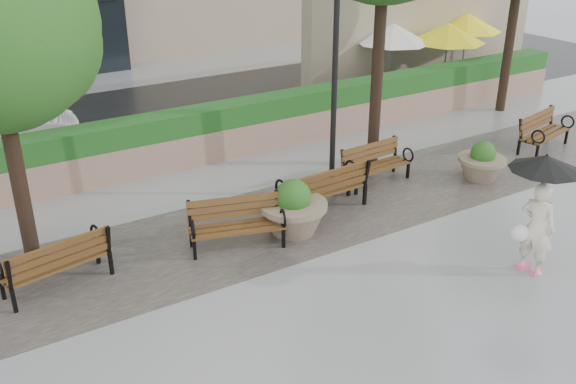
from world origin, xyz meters
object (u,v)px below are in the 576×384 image
bench_0 (58,272)px  bench_3 (376,172)px  bench_2 (323,198)px  pedestrian (540,203)px  bench_4 (543,139)px  planter_left (293,212)px  planter_right (482,164)px  lamppost (334,108)px  bench_1 (237,234)px

bench_0 → bench_3: size_ratio=1.09×
bench_2 → bench_3: bearing=-165.5°
pedestrian → bench_4: bearing=-68.4°
bench_3 → planter_left: planter_left is taller
planter_left → planter_right: planter_left is taller
bench_2 → lamppost: lamppost is taller
planter_left → pedestrian: (2.82, -3.42, 0.89)m
planter_right → bench_4: bearing=10.3°
bench_1 → bench_2: (2.27, 0.42, 0.03)m
bench_2 → bench_4: 7.02m
bench_1 → planter_right: bearing=15.4°
bench_0 → bench_2: size_ratio=0.95×
bench_4 → pedestrian: (-5.25, -3.88, 1.05)m
bench_2 → bench_3: 1.97m
bench_1 → bench_4: bearing=18.9°
lamppost → pedestrian: lamppost is taller
bench_1 → lamppost: (2.92, 1.04, 1.72)m
lamppost → bench_3: bearing=-1.9°
bench_3 → planter_left: size_ratio=1.29×
bench_2 → planter_left: (-1.05, -0.46, 0.13)m
bench_4 → planter_left: (-8.06, -0.46, 0.16)m
bench_4 → planter_right: (-2.87, -0.52, 0.08)m
bench_0 → bench_4: bench_0 is taller
bench_3 → planter_right: (2.26, -1.11, 0.09)m
bench_2 → bench_4: bearing=177.1°
bench_0 → bench_1: 3.24m
bench_3 → bench_0: bearing=-178.9°
planter_right → bench_2: bearing=172.8°
planter_left → planter_right: bearing=-0.7°
planter_right → lamppost: size_ratio=0.25×
bench_2 → planter_left: 1.15m
bench_1 → bench_0: bearing=-170.4°
bench_1 → pedestrian: (4.04, -3.47, 1.05)m
bench_3 → pedestrian: size_ratio=0.79×
bench_0 → lamppost: bearing=175.5°
bench_3 → bench_4: size_ratio=0.92×
bench_0 → planter_left: 4.47m
bench_2 → bench_3: bench_2 is taller
bench_0 → planter_left: size_ratio=1.40×
bench_2 → bench_3: size_ratio=1.14×
bench_3 → pedestrian: bearing=-95.1°
bench_1 → bench_3: bearing=30.0°
bench_1 → planter_right: size_ratio=1.70×
bench_4 → planter_left: size_ratio=1.40×
bench_1 → planter_left: bearing=14.2°
bench_0 → pedestrian: bearing=141.4°
bench_0 → planter_right: size_ratio=1.70×
planter_left → pedestrian: size_ratio=0.62×
bench_0 → pedestrian: (7.26, -3.85, 1.05)m
pedestrian → planter_left: bearing=24.6°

